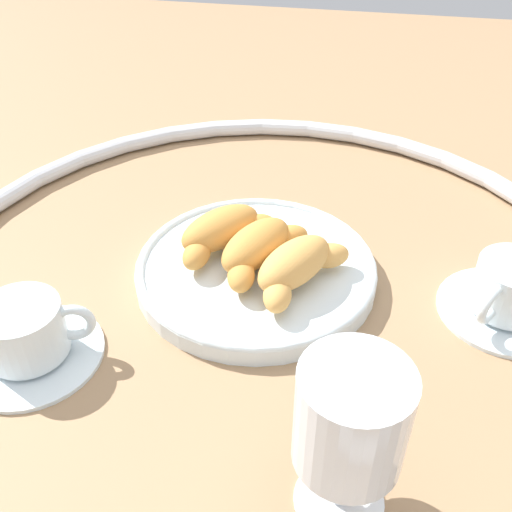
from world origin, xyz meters
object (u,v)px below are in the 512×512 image
(coffee_cup_near, at_px, (509,293))
(coffee_cup_far, at_px, (27,336))
(pastry_plate, at_px, (256,269))
(croissant_large, at_px, (222,231))
(croissant_extra, at_px, (297,266))
(croissant_small, at_px, (258,247))
(juice_glass_left, at_px, (350,425))

(coffee_cup_near, xyz_separation_m, coffee_cup_far, (0.15, -0.45, 0.00))
(pastry_plate, bearing_deg, croissant_large, -116.39)
(croissant_extra, distance_m, coffee_cup_near, 0.22)
(pastry_plate, relative_size, croissant_extra, 2.15)
(croissant_small, height_order, coffee_cup_far, croissant_small)
(pastry_plate, distance_m, juice_glass_left, 0.28)
(coffee_cup_far, height_order, juice_glass_left, juice_glass_left)
(pastry_plate, xyz_separation_m, croissant_large, (-0.02, -0.04, 0.03))
(croissant_large, relative_size, coffee_cup_near, 0.87)
(croissant_small, distance_m, croissant_extra, 0.05)
(croissant_large, bearing_deg, coffee_cup_near, 85.08)
(croissant_extra, bearing_deg, juice_glass_left, 16.49)
(pastry_plate, distance_m, coffee_cup_far, 0.24)
(coffee_cup_far, relative_size, juice_glass_left, 0.97)
(coffee_cup_near, relative_size, juice_glass_left, 0.97)
(croissant_small, xyz_separation_m, coffee_cup_far, (0.16, -0.19, -0.02))
(pastry_plate, height_order, croissant_small, croissant_small)
(coffee_cup_near, bearing_deg, juice_glass_left, -31.57)
(coffee_cup_near, bearing_deg, coffee_cup_far, -71.24)
(croissant_small, height_order, croissant_extra, same)
(pastry_plate, distance_m, coffee_cup_near, 0.26)
(croissant_extra, xyz_separation_m, coffee_cup_far, (0.13, -0.23, -0.02))
(croissant_extra, relative_size, coffee_cup_near, 0.89)
(croissant_extra, bearing_deg, coffee_cup_near, 95.13)
(pastry_plate, relative_size, croissant_large, 2.21)
(coffee_cup_far, bearing_deg, coffee_cup_near, 108.76)
(pastry_plate, bearing_deg, coffee_cup_far, -49.65)
(croissant_small, relative_size, juice_glass_left, 0.88)
(croissant_large, height_order, croissant_extra, same)
(croissant_small, relative_size, coffee_cup_near, 0.91)
(pastry_plate, relative_size, juice_glass_left, 1.87)
(croissant_large, bearing_deg, pastry_plate, 63.61)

